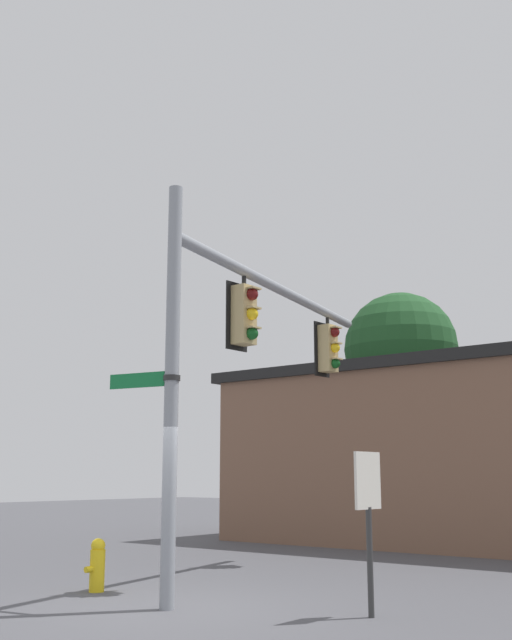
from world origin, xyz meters
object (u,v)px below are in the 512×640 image
traffic_light_nearest_pole (245,315)px  fire_hydrant (97,565)px  traffic_light_mid_inner (329,348)px  street_name_sign (152,379)px  historical_marker (368,507)px

traffic_light_nearest_pole → fire_hydrant: 4.80m
traffic_light_mid_inner → fire_hydrant: (5.74, -0.62, -4.17)m
street_name_sign → fire_hydrant: size_ratio=1.46×
traffic_light_mid_inner → street_name_sign: size_ratio=1.09×
fire_hydrant → historical_marker: 4.73m
street_name_sign → traffic_light_mid_inner: bearing=-170.1°
traffic_light_mid_inner → fire_hydrant: size_ratio=1.59×
traffic_light_nearest_pole → historical_marker: bearing=72.9°
traffic_light_nearest_pole → fire_hydrant: bearing=-40.8°
traffic_light_mid_inner → historical_marker: traffic_light_mid_inner is taller
traffic_light_mid_inner → traffic_light_nearest_pole: bearing=13.3°
fire_hydrant → traffic_light_nearest_pole: bearing=139.2°
traffic_light_nearest_pole → traffic_light_mid_inner: bearing=-166.7°
traffic_light_nearest_pole → fire_hydrant: traffic_light_nearest_pole is taller
traffic_light_nearest_pole → historical_marker: 4.46m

